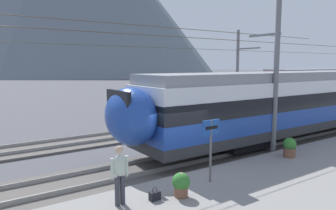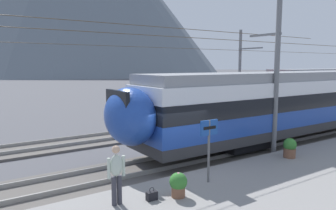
{
  "view_description": "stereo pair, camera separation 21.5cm",
  "coord_description": "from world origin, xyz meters",
  "px_view_note": "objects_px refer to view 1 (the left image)",
  "views": [
    {
      "loc": [
        -6.92,
        -9.69,
        4.24
      ],
      "look_at": [
        1.34,
        2.38,
        2.38
      ],
      "focal_mm": 33.97,
      "sensor_mm": 36.0,
      "label": 1
    },
    {
      "loc": [
        -6.74,
        -9.81,
        4.24
      ],
      "look_at": [
        1.34,
        2.38,
        2.38
      ],
      "focal_mm": 33.97,
      "sensor_mm": 36.0,
      "label": 2
    }
  ],
  "objects_px": {
    "catenary_mast_mid": "(274,71)",
    "potted_plant_by_shelter": "(181,183)",
    "catenary_mast_far_side": "(239,71)",
    "platform_sign": "(211,137)",
    "passenger_walking": "(120,172)",
    "handbag_beside_passenger": "(155,196)",
    "potted_plant_platform_edge": "(290,147)",
    "train_near_platform": "(328,97)"
  },
  "relations": [
    {
      "from": "catenary_mast_far_side",
      "to": "potted_plant_by_shelter",
      "type": "distance_m",
      "value": 18.64
    },
    {
      "from": "platform_sign",
      "to": "handbag_beside_passenger",
      "type": "relative_size",
      "value": 5.45
    },
    {
      "from": "passenger_walking",
      "to": "catenary_mast_far_side",
      "type": "bearing_deg",
      "value": 33.85
    },
    {
      "from": "passenger_walking",
      "to": "handbag_beside_passenger",
      "type": "xyz_separation_m",
      "value": [
        0.96,
        -0.28,
        -0.81
      ]
    },
    {
      "from": "train_near_platform",
      "to": "handbag_beside_passenger",
      "type": "height_order",
      "value": "train_near_platform"
    },
    {
      "from": "platform_sign",
      "to": "catenary_mast_mid",
      "type": "bearing_deg",
      "value": 17.73
    },
    {
      "from": "catenary_mast_far_side",
      "to": "platform_sign",
      "type": "relative_size",
      "value": 21.57
    },
    {
      "from": "train_near_platform",
      "to": "potted_plant_platform_edge",
      "type": "xyz_separation_m",
      "value": [
        -7.94,
        -2.82,
        -1.42
      ]
    },
    {
      "from": "passenger_walking",
      "to": "potted_plant_by_shelter",
      "type": "xyz_separation_m",
      "value": [
        1.73,
        -0.51,
        -0.53
      ]
    },
    {
      "from": "train_near_platform",
      "to": "potted_plant_platform_edge",
      "type": "relative_size",
      "value": 35.7
    },
    {
      "from": "catenary_mast_mid",
      "to": "platform_sign",
      "type": "xyz_separation_m",
      "value": [
        -5.38,
        -1.72,
        -2.05
      ]
    },
    {
      "from": "potted_plant_platform_edge",
      "to": "potted_plant_by_shelter",
      "type": "xyz_separation_m",
      "value": [
        -6.23,
        -0.69,
        -0.03
      ]
    },
    {
      "from": "catenary_mast_mid",
      "to": "train_near_platform",
      "type": "bearing_deg",
      "value": 10.7
    },
    {
      "from": "catenary_mast_mid",
      "to": "potted_plant_platform_edge",
      "type": "xyz_separation_m",
      "value": [
        -0.67,
        -1.45,
        -3.14
      ]
    },
    {
      "from": "handbag_beside_passenger",
      "to": "train_near_platform",
      "type": "bearing_deg",
      "value": 12.38
    },
    {
      "from": "catenary_mast_far_side",
      "to": "handbag_beside_passenger",
      "type": "distance_m",
      "value": 19.15
    },
    {
      "from": "potted_plant_platform_edge",
      "to": "potted_plant_by_shelter",
      "type": "height_order",
      "value": "potted_plant_platform_edge"
    },
    {
      "from": "train_near_platform",
      "to": "passenger_walking",
      "type": "distance_m",
      "value": 16.21
    },
    {
      "from": "passenger_walking",
      "to": "potted_plant_by_shelter",
      "type": "distance_m",
      "value": 1.88
    },
    {
      "from": "potted_plant_by_shelter",
      "to": "train_near_platform",
      "type": "bearing_deg",
      "value": 13.93
    },
    {
      "from": "train_near_platform",
      "to": "potted_plant_platform_edge",
      "type": "distance_m",
      "value": 8.54
    },
    {
      "from": "potted_plant_by_shelter",
      "to": "handbag_beside_passenger",
      "type": "bearing_deg",
      "value": 163.01
    },
    {
      "from": "platform_sign",
      "to": "catenary_mast_far_side",
      "type": "bearing_deg",
      "value": 40.26
    },
    {
      "from": "train_near_platform",
      "to": "passenger_walking",
      "type": "xyz_separation_m",
      "value": [
        -15.9,
        -3.0,
        -0.92
      ]
    },
    {
      "from": "catenary_mast_far_side",
      "to": "potted_plant_platform_edge",
      "type": "relative_size",
      "value": 54.66
    },
    {
      "from": "catenary_mast_far_side",
      "to": "potted_plant_by_shelter",
      "type": "bearing_deg",
      "value": -141.81
    },
    {
      "from": "catenary_mast_mid",
      "to": "handbag_beside_passenger",
      "type": "xyz_separation_m",
      "value": [
        -7.67,
        -1.9,
        -3.46
      ]
    },
    {
      "from": "catenary_mast_mid",
      "to": "potted_plant_by_shelter",
      "type": "relative_size",
      "value": 61.53
    },
    {
      "from": "catenary_mast_mid",
      "to": "handbag_beside_passenger",
      "type": "bearing_deg",
      "value": -166.06
    },
    {
      "from": "train_near_platform",
      "to": "potted_plant_platform_edge",
      "type": "bearing_deg",
      "value": -160.44
    },
    {
      "from": "potted_plant_platform_edge",
      "to": "potted_plant_by_shelter",
      "type": "bearing_deg",
      "value": -173.65
    },
    {
      "from": "platform_sign",
      "to": "handbag_beside_passenger",
      "type": "distance_m",
      "value": 2.69
    },
    {
      "from": "catenary_mast_mid",
      "to": "catenary_mast_far_side",
      "type": "bearing_deg",
      "value": 50.71
    },
    {
      "from": "potted_plant_platform_edge",
      "to": "potted_plant_by_shelter",
      "type": "relative_size",
      "value": 1.13
    },
    {
      "from": "catenary_mast_mid",
      "to": "potted_plant_by_shelter",
      "type": "xyz_separation_m",
      "value": [
        -6.9,
        -2.14,
        -3.18
      ]
    },
    {
      "from": "potted_plant_platform_edge",
      "to": "handbag_beside_passenger",
      "type": "bearing_deg",
      "value": -176.25
    },
    {
      "from": "potted_plant_by_shelter",
      "to": "passenger_walking",
      "type": "bearing_deg",
      "value": 163.46
    },
    {
      "from": "catenary_mast_far_side",
      "to": "platform_sign",
      "type": "bearing_deg",
      "value": -139.74
    },
    {
      "from": "handbag_beside_passenger",
      "to": "catenary_mast_mid",
      "type": "bearing_deg",
      "value": 13.94
    },
    {
      "from": "potted_plant_by_shelter",
      "to": "catenary_mast_far_side",
      "type": "bearing_deg",
      "value": 38.19
    },
    {
      "from": "catenary_mast_mid",
      "to": "platform_sign",
      "type": "relative_size",
      "value": 21.57
    },
    {
      "from": "potted_plant_platform_edge",
      "to": "catenary_mast_mid",
      "type": "bearing_deg",
      "value": 65.1
    }
  ]
}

